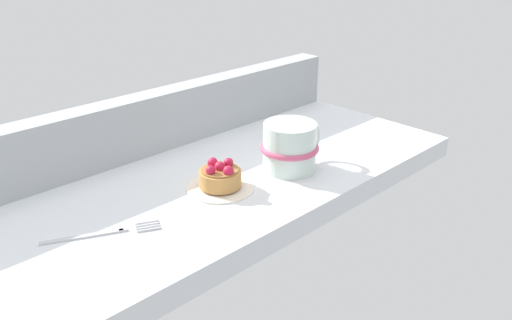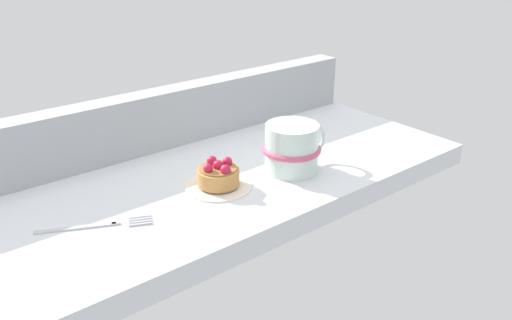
{
  "view_description": "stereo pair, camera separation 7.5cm",
  "coord_description": "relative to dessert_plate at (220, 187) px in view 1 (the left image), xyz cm",
  "views": [
    {
      "loc": [
        -53.63,
        -64.62,
        40.26
      ],
      "look_at": [
        3.29,
        -5.74,
        3.45
      ],
      "focal_mm": 37.25,
      "sensor_mm": 36.0,
      "label": 1
    },
    {
      "loc": [
        -47.98,
        -69.6,
        40.26
      ],
      "look_at": [
        3.29,
        -5.74,
        3.45
      ],
      "focal_mm": 37.25,
      "sensor_mm": 36.0,
      "label": 2
    }
  ],
  "objects": [
    {
      "name": "coffee_mug",
      "position": [
        13.95,
        -2.66,
        3.98
      ],
      "size": [
        13.54,
        10.43,
        8.58
      ],
      "color": "silver",
      "rests_on": "ground_plane"
    },
    {
      "name": "ground_plane",
      "position": [
        3.6,
        4.41,
        -2.26
      ],
      "size": [
        89.37,
        39.27,
        3.96
      ],
      "primitive_type": "cube",
      "color": "silver"
    },
    {
      "name": "window_rail_back",
      "position": [
        3.6,
        21.59,
        5.3
      ],
      "size": [
        87.58,
        4.91,
        11.16
      ],
      "primitive_type": "cube",
      "color": "#9EA3A8",
      "rests_on": "ground_plane"
    },
    {
      "name": "dessert_fork",
      "position": [
        -21.05,
        0.77,
        0.02
      ],
      "size": [
        15.63,
        8.58,
        0.6
      ],
      "color": "#B7B7BC",
      "rests_on": "ground_plane"
    },
    {
      "name": "dessert_plate",
      "position": [
        0.0,
        0.0,
        0.0
      ],
      "size": [
        11.22,
        11.22,
        0.6
      ],
      "color": "silver",
      "rests_on": "ground_plane"
    },
    {
      "name": "raspberry_tart",
      "position": [
        0.01,
        -0.01,
        2.06
      ],
      "size": [
        6.97,
        6.97,
        4.26
      ],
      "color": "#B77F42",
      "rests_on": "dessert_plate"
    }
  ]
}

